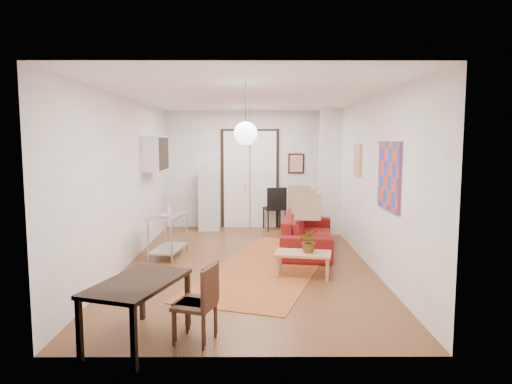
{
  "coord_description": "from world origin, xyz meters",
  "views": [
    {
      "loc": [
        0.11,
        -7.86,
        2.15
      ],
      "look_at": [
        0.14,
        0.21,
        1.25
      ],
      "focal_mm": 32.0,
      "sensor_mm": 36.0,
      "label": 1
    }
  ],
  "objects_px": {
    "kitchen_counter": "(168,231)",
    "dining_table": "(138,288)",
    "fridge": "(209,200)",
    "dining_chair_near": "(197,293)",
    "sofa": "(308,233)",
    "dining_chair_far": "(195,296)",
    "black_side_chair": "(274,204)",
    "coffee_table": "(303,255)"
  },
  "relations": [
    {
      "from": "sofa",
      "to": "dining_chair_far",
      "type": "height_order",
      "value": "dining_chair_far"
    },
    {
      "from": "coffee_table",
      "to": "black_side_chair",
      "type": "relative_size",
      "value": 0.91
    },
    {
      "from": "dining_chair_far",
      "to": "black_side_chair",
      "type": "bearing_deg",
      "value": -172.3
    },
    {
      "from": "sofa",
      "to": "kitchen_counter",
      "type": "relative_size",
      "value": 2.17
    },
    {
      "from": "fridge",
      "to": "dining_chair_near",
      "type": "height_order",
      "value": "fridge"
    },
    {
      "from": "coffee_table",
      "to": "fridge",
      "type": "bearing_deg",
      "value": 115.8
    },
    {
      "from": "dining_chair_near",
      "to": "dining_chair_far",
      "type": "height_order",
      "value": "same"
    },
    {
      "from": "coffee_table",
      "to": "dining_chair_near",
      "type": "relative_size",
      "value": 1.14
    },
    {
      "from": "dining_table",
      "to": "dining_chair_far",
      "type": "distance_m",
      "value": 0.62
    },
    {
      "from": "fridge",
      "to": "dining_chair_near",
      "type": "bearing_deg",
      "value": -90.64
    },
    {
      "from": "dining_chair_near",
      "to": "black_side_chair",
      "type": "height_order",
      "value": "black_side_chair"
    },
    {
      "from": "fridge",
      "to": "dining_table",
      "type": "xyz_separation_m",
      "value": [
        -0.13,
        -6.3,
        -0.12
      ]
    },
    {
      "from": "sofa",
      "to": "dining_table",
      "type": "relative_size",
      "value": 1.73
    },
    {
      "from": "dining_table",
      "to": "black_side_chair",
      "type": "xyz_separation_m",
      "value": [
        1.73,
        6.4,
        0.02
      ]
    },
    {
      "from": "kitchen_counter",
      "to": "dining_table",
      "type": "height_order",
      "value": "kitchen_counter"
    },
    {
      "from": "coffee_table",
      "to": "dining_chair_far",
      "type": "distance_m",
      "value": 2.72
    },
    {
      "from": "black_side_chair",
      "to": "kitchen_counter",
      "type": "bearing_deg",
      "value": 38.77
    },
    {
      "from": "black_side_chair",
      "to": "sofa",
      "type": "bearing_deg",
      "value": 90.59
    },
    {
      "from": "sofa",
      "to": "dining_table",
      "type": "height_order",
      "value": "sofa"
    },
    {
      "from": "sofa",
      "to": "dining_chair_near",
      "type": "height_order",
      "value": "dining_chair_near"
    },
    {
      "from": "sofa",
      "to": "coffee_table",
      "type": "bearing_deg",
      "value": 178.89
    },
    {
      "from": "sofa",
      "to": "fridge",
      "type": "distance_m",
      "value": 3.06
    },
    {
      "from": "dining_table",
      "to": "black_side_chair",
      "type": "bearing_deg",
      "value": 74.92
    },
    {
      "from": "sofa",
      "to": "dining_chair_near",
      "type": "relative_size",
      "value": 2.84
    },
    {
      "from": "sofa",
      "to": "dining_table",
      "type": "xyz_separation_m",
      "value": [
        -2.3,
        -4.17,
        0.25
      ]
    },
    {
      "from": "fridge",
      "to": "dining_chair_far",
      "type": "xyz_separation_m",
      "value": [
        0.47,
        -6.22,
        -0.24
      ]
    },
    {
      "from": "sofa",
      "to": "dining_chair_near",
      "type": "bearing_deg",
      "value": 164.84
    },
    {
      "from": "dining_chair_far",
      "to": "coffee_table",
      "type": "bearing_deg",
      "value": 166.32
    },
    {
      "from": "coffee_table",
      "to": "dining_table",
      "type": "height_order",
      "value": "dining_table"
    },
    {
      "from": "sofa",
      "to": "dining_chair_near",
      "type": "xyz_separation_m",
      "value": [
        -1.7,
        -3.98,
        0.13
      ]
    },
    {
      "from": "kitchen_counter",
      "to": "coffee_table",
      "type": "bearing_deg",
      "value": -19.95
    },
    {
      "from": "coffee_table",
      "to": "kitchen_counter",
      "type": "relative_size",
      "value": 0.87
    },
    {
      "from": "dining_chair_far",
      "to": "black_side_chair",
      "type": "distance_m",
      "value": 6.42
    },
    {
      "from": "coffee_table",
      "to": "fridge",
      "type": "xyz_separation_m",
      "value": [
        -1.89,
        3.9,
        0.38
      ]
    },
    {
      "from": "kitchen_counter",
      "to": "black_side_chair",
      "type": "bearing_deg",
      "value": 60.69
    },
    {
      "from": "kitchen_counter",
      "to": "dining_chair_far",
      "type": "bearing_deg",
      "value": -66.91
    },
    {
      "from": "coffee_table",
      "to": "sofa",
      "type": "bearing_deg",
      "value": 80.89
    },
    {
      "from": "coffee_table",
      "to": "dining_chair_near",
      "type": "height_order",
      "value": "dining_chair_near"
    },
    {
      "from": "fridge",
      "to": "black_side_chair",
      "type": "xyz_separation_m",
      "value": [
        1.6,
        0.1,
        -0.1
      ]
    },
    {
      "from": "dining_table",
      "to": "dining_chair_far",
      "type": "xyz_separation_m",
      "value": [
        0.6,
        0.08,
        -0.12
      ]
    },
    {
      "from": "fridge",
      "to": "kitchen_counter",
      "type": "bearing_deg",
      "value": -105.65
    },
    {
      "from": "kitchen_counter",
      "to": "dining_table",
      "type": "xyz_separation_m",
      "value": [
        0.36,
        -3.66,
        0.11
      ]
    }
  ]
}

